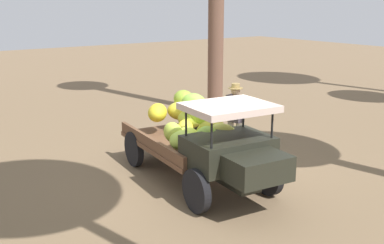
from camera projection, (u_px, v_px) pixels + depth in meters
name	position (u px, v px, depth m)	size (l,w,h in m)	color
ground_plane	(208.00, 178.00, 9.92)	(60.00, 60.00, 0.00)	#7A6145
truck	(204.00, 138.00, 9.48)	(4.57, 2.10, 1.84)	black
farmer	(235.00, 115.00, 11.23)	(0.52, 0.49, 1.75)	#B5B1A4
wooden_crate	(163.00, 137.00, 12.12)	(0.55, 0.52, 0.47)	brown
loose_banana_bunch	(232.00, 132.00, 12.68)	(0.49, 0.42, 0.38)	#AAC144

